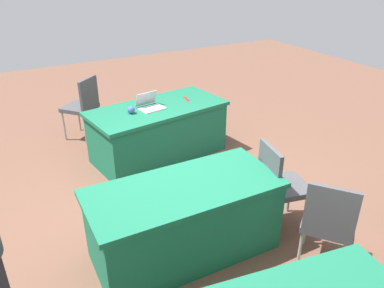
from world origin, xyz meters
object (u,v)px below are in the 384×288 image
(yarn_ball, at_px, (131,110))
(scissors_red, at_px, (186,98))
(table_foreground, at_px, (158,131))
(chair_near_front, at_px, (329,220))
(laptop_silver, at_px, (150,105))
(chair_tucked_right, at_px, (279,182))
(table_mid_right, at_px, (185,220))
(chair_aisle, at_px, (83,104))

(yarn_ball, relative_size, scissors_red, 0.53)
(table_foreground, xyz_separation_m, chair_near_front, (-0.39, 2.72, 0.16))
(table_foreground, bearing_deg, laptop_silver, 3.99)
(chair_tucked_right, bearing_deg, scissors_red, -169.97)
(table_mid_right, xyz_separation_m, yarn_ball, (-0.21, -1.86, 0.42))
(table_foreground, bearing_deg, table_mid_right, 72.60)
(table_foreground, height_order, chair_tucked_right, chair_tucked_right)
(chair_near_front, bearing_deg, table_foreground, 150.58)
(chair_tucked_right, distance_m, chair_aisle, 3.34)
(chair_aisle, bearing_deg, table_foreground, -96.26)
(chair_near_front, xyz_separation_m, yarn_ball, (0.79, -2.66, 0.25))
(table_foreground, xyz_separation_m, chair_aisle, (0.75, -1.09, 0.19))
(table_foreground, height_order, chair_near_front, chair_near_front)
(laptop_silver, xyz_separation_m, scissors_red, (-0.60, -0.10, -0.04))
(table_foreground, bearing_deg, chair_tucked_right, 101.40)
(table_foreground, distance_m, laptop_silver, 0.42)
(yarn_ball, bearing_deg, scissors_red, -170.59)
(chair_aisle, xyz_separation_m, laptop_silver, (-0.64, 1.10, 0.22))
(chair_near_front, height_order, yarn_ball, chair_near_front)
(chair_tucked_right, relative_size, laptop_silver, 2.66)
(chair_tucked_right, bearing_deg, table_foreground, -156.34)
(chair_tucked_right, xyz_separation_m, scissors_red, (-0.08, -2.13, 0.20))
(table_foreground, distance_m, chair_aisle, 1.34)
(table_foreground, bearing_deg, chair_aisle, -55.67)
(table_foreground, height_order, laptop_silver, laptop_silver)
(chair_tucked_right, bearing_deg, laptop_silver, -153.53)
(laptop_silver, xyz_separation_m, yarn_ball, (0.29, 0.05, 0.01))
(laptop_silver, distance_m, scissors_red, 0.61)
(chair_near_front, xyz_separation_m, chair_aisle, (1.14, -3.81, 0.02))
(table_mid_right, relative_size, chair_aisle, 1.84)
(scissors_red, bearing_deg, yarn_ball, -74.70)
(laptop_silver, height_order, scissors_red, laptop_silver)
(scissors_red, bearing_deg, chair_aisle, -123.04)
(table_mid_right, relative_size, chair_tucked_right, 1.86)
(scissors_red, bearing_deg, table_foreground, -73.79)
(chair_tucked_right, xyz_separation_m, chair_aisle, (1.16, -3.14, 0.01))
(laptop_silver, distance_m, yarn_ball, 0.29)
(chair_near_front, xyz_separation_m, scissors_red, (-0.10, -2.81, 0.21))
(table_foreground, relative_size, scissors_red, 10.87)
(chair_aisle, distance_m, laptop_silver, 1.29)
(yarn_ball, bearing_deg, chair_tucked_right, 112.08)
(yarn_ball, xyz_separation_m, scissors_red, (-0.89, -0.15, -0.04))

